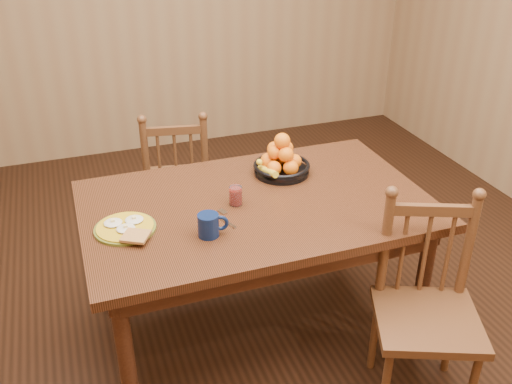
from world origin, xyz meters
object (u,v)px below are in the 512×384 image
object	(u,v)px
coffee_mug	(209,225)
fruit_bowl	(281,161)
chair_near	(426,310)
dining_table	(256,217)
breakfast_plate	(126,228)
chair_far	(177,181)

from	to	relation	value
coffee_mug	fruit_bowl	size ratio (longest dim) A/B	0.46
chair_near	fruit_bowl	xyz separation A→B (m)	(-0.32, 0.88, 0.36)
chair_near	coffee_mug	size ratio (longest dim) A/B	7.08
dining_table	breakfast_plate	xyz separation A→B (m)	(-0.61, -0.05, 0.10)
chair_near	fruit_bowl	world-z (taller)	fruit_bowl
chair_far	chair_near	distance (m)	1.72
dining_table	fruit_bowl	world-z (taller)	fruit_bowl
chair_far	breakfast_plate	world-z (taller)	chair_far
chair_far	chair_near	bearing A→B (deg)	126.05
dining_table	chair_far	world-z (taller)	chair_far
breakfast_plate	coffee_mug	distance (m)	0.37
coffee_mug	dining_table	bearing A→B (deg)	36.54
chair_far	dining_table	bearing A→B (deg)	112.76
breakfast_plate	coffee_mug	size ratio (longest dim) A/B	2.29
chair_far	fruit_bowl	size ratio (longest dim) A/B	3.14
coffee_mug	fruit_bowl	distance (m)	0.67
dining_table	chair_near	world-z (taller)	chair_near
chair_near	fruit_bowl	distance (m)	1.00
coffee_mug	fruit_bowl	xyz separation A→B (m)	(0.50, 0.44, 0.02)
fruit_bowl	chair_far	bearing A→B (deg)	120.97
dining_table	chair_far	distance (m)	0.96
dining_table	fruit_bowl	xyz separation A→B (m)	(0.22, 0.24, 0.15)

